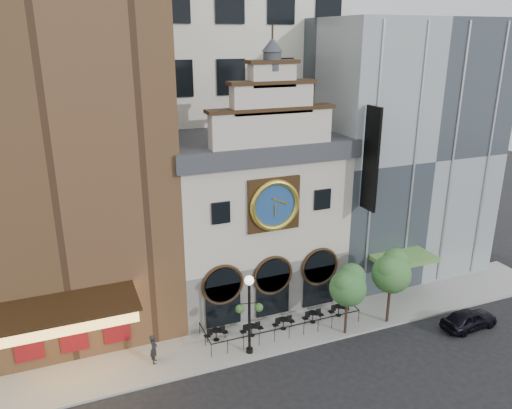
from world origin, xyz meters
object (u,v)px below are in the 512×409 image
object	(u,v)px
bistro_1	(252,330)
bistro_2	(283,323)
bistro_0	(216,334)
car_right	(469,319)
pedestrian	(154,349)
tree_right	(392,271)
bistro_4	(339,310)
lamppost	(249,306)
tree_left	(348,285)
bistro_3	(313,316)

from	to	relation	value
bistro_1	bistro_2	bearing A→B (deg)	-1.33
bistro_0	car_right	distance (m)	17.13
pedestrian	tree_right	bearing A→B (deg)	-81.17
bistro_0	bistro_4	size ratio (longest dim) A/B	1.00
lamppost	tree_left	world-z (taller)	lamppost
bistro_3	bistro_4	world-z (taller)	same
bistro_0	tree_left	size ratio (longest dim) A/B	0.33
bistro_3	bistro_4	size ratio (longest dim) A/B	1.00
bistro_3	pedestrian	xyz separation A→B (m)	(-10.99, -0.36, 0.47)
bistro_3	car_right	size ratio (longest dim) A/B	0.39
bistro_3	tree_left	world-z (taller)	tree_left
lamppost	tree_right	xyz separation A→B (m)	(10.17, -0.20, 0.57)
bistro_2	tree_left	xyz separation A→B (m)	(3.66, -1.93, 3.07)
bistro_3	tree_right	size ratio (longest dim) A/B	0.30
car_right	tree_right	distance (m)	6.33
bistro_3	lamppost	distance (m)	6.20
bistro_3	tree_left	xyz separation A→B (m)	(1.43, -1.92, 3.07)
car_right	lamppost	world-z (taller)	lamppost
car_right	tree_left	bearing A→B (deg)	70.19
bistro_0	bistro_4	bearing A→B (deg)	-2.44
tree_left	lamppost	bearing A→B (deg)	177.10
pedestrian	lamppost	bearing A→B (deg)	-88.13
bistro_2	bistro_3	bearing A→B (deg)	-0.10
bistro_3	car_right	world-z (taller)	car_right
bistro_2	tree_right	bearing A→B (deg)	-14.14
pedestrian	lamppost	size ratio (longest dim) A/B	0.35
pedestrian	tree_right	distance (m)	16.19
bistro_1	bistro_2	distance (m)	2.28
bistro_0	tree_right	xyz separation A→B (m)	(11.70, -2.23, 3.38)
bistro_4	bistro_3	bearing A→B (deg)	-178.10
bistro_4	lamppost	distance (m)	8.08
car_right	pedestrian	xyz separation A→B (m)	(-20.60, 4.03, 0.39)
bistro_1	lamppost	bearing A→B (deg)	-115.70
bistro_3	car_right	distance (m)	10.56
car_right	tree_right	bearing A→B (deg)	58.16
bistro_4	bistro_2	bearing A→B (deg)	-179.13
bistro_0	pedestrian	distance (m)	4.27
bistro_2	lamppost	bearing A→B (deg)	-152.65
bistro_4	pedestrian	bearing A→B (deg)	-178.10
bistro_2	tree_right	xyz separation A→B (m)	(7.10, -1.79, 3.38)
bistro_3	pedestrian	bearing A→B (deg)	-178.10
bistro_1	bistro_4	distance (m)	6.60
bistro_1	pedestrian	size ratio (longest dim) A/B	0.84
tree_left	bistro_1	bearing A→B (deg)	161.55
lamppost	bistro_2	bearing A→B (deg)	40.55
tree_right	bistro_3	bearing A→B (deg)	159.88
bistro_4	bistro_0	bearing A→B (deg)	177.56
car_right	pedestrian	world-z (taller)	pedestrian
car_right	tree_left	size ratio (longest dim) A/B	0.85
bistro_0	lamppost	xyz separation A→B (m)	(1.53, -2.03, 2.81)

